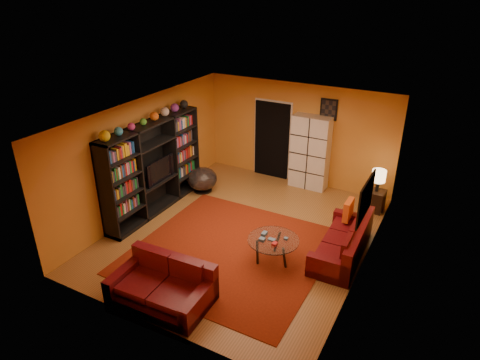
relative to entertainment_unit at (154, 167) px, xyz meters
The scene contains 20 objects.
floor 2.51m from the entertainment_unit, ahead, with size 6.00×6.00×0.00m, color brown.
ceiling 2.75m from the entertainment_unit, ahead, with size 6.00×6.00×0.00m, color white.
wall_back 3.77m from the entertainment_unit, 52.83° to the left, with size 6.00×6.00×0.00m, color orange.
wall_front 3.77m from the entertainment_unit, 52.83° to the right, with size 6.00×6.00×0.00m, color orange.
wall_left 0.34m from the entertainment_unit, behind, with size 6.00×6.00×0.00m, color orange.
wall_right 4.78m from the entertainment_unit, ahead, with size 6.00×6.00×0.00m, color orange.
rug 2.69m from the entertainment_unit, 16.42° to the right, with size 3.60×3.60×0.01m, color #5F180A.
doorway 3.35m from the entertainment_unit, 61.98° to the left, with size 0.95×0.10×2.04m, color black.
wall_art_right 4.80m from the entertainment_unit, ahead, with size 0.03×1.00×0.70m, color black.
wall_art_back 4.36m from the entertainment_unit, 44.57° to the left, with size 0.42×0.03×0.52m, color black.
entertainment_unit is the anchor object (origin of this frame).
tv 0.10m from the entertainment_unit, 48.18° to the left, with size 0.12×0.92×0.53m, color black.
sofa 4.48m from the entertainment_unit, ahead, with size 0.85×1.97×0.85m.
loveseat 3.27m from the entertainment_unit, 49.29° to the right, with size 1.68×1.05×0.85m.
throw_pillow 4.35m from the entertainment_unit, 12.51° to the left, with size 0.12×0.42×0.42m, color orange.
coffee_table 3.36m from the entertainment_unit, 10.47° to the right, with size 0.97×0.97×0.49m.
storage_cabinet 3.89m from the entertainment_unit, 46.03° to the left, with size 0.94×0.42×1.88m, color silver.
bowl_chair 1.53m from the entertainment_unit, 70.95° to the left, with size 0.76×0.76×0.61m.
side_table 5.14m from the entertainment_unit, 27.41° to the left, with size 0.40×0.40×0.50m, color black.
table_lamp 5.08m from the entertainment_unit, 27.41° to the left, with size 0.31×0.31×0.52m.
Camera 1 is at (3.62, -6.81, 4.95)m, focal length 32.00 mm.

